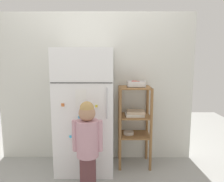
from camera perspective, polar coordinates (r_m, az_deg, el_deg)
The scene contains 6 objects.
ground_plane at distance 2.96m, azimuth -4.90°, elevation -20.15°, with size 6.00×6.00×0.00m, color #999993.
kitchen_wall_back at distance 2.96m, azimuth -4.55°, elevation 0.85°, with size 2.72×0.03×2.06m, color silver.
refrigerator at distance 2.71m, azimuth -7.24°, elevation -5.27°, with size 0.71×0.59×1.56m.
child_standing at distance 2.27m, azimuth -6.67°, elevation -12.59°, with size 0.32×0.24×1.00m.
pantry_shelf_unit at distance 2.83m, azimuth 6.08°, elevation -7.40°, with size 0.43×0.36×1.07m.
fruit_bin at distance 2.76m, azimuth 6.45°, elevation 1.93°, with size 0.24×0.17×0.08m.
Camera 1 is at (0.26, -2.59, 1.42)m, focal length 33.66 mm.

